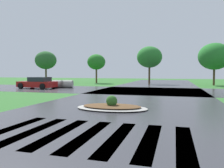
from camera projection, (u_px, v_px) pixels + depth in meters
The scene contains 7 objects.
asphalt_roadway at pixel (130, 105), 12.42m from camera, with size 10.43×80.00×0.01m, color #35353A.
asphalt_cross_road at pixel (149, 91), 21.69m from camera, with size 90.00×9.39×0.01m, color #35353A.
crosswalk_stripes at pixel (88, 135), 6.46m from camera, with size 5.85×3.44×0.01m.
median_island at pixel (112, 106), 10.98m from camera, with size 3.59×2.16×0.68m.
car_dark_suv at pixel (38, 83), 24.52m from camera, with size 4.32×2.32×1.28m.
drainage_pipe_stack at pixel (63, 84), 25.59m from camera, with size 2.49×1.35×0.89m.
background_treeline at pixel (198, 56), 30.68m from camera, with size 45.90×6.42×6.44m.
Camera 1 is at (2.44, -2.14, 1.84)m, focal length 35.37 mm.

